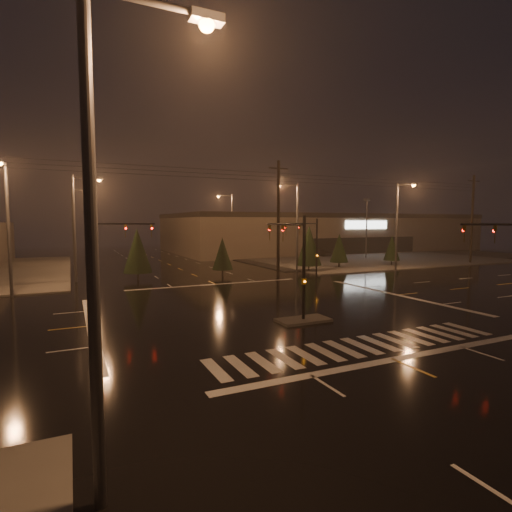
% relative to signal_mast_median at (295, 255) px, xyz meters
% --- Properties ---
extents(ground, '(140.00, 140.00, 0.00)m').
position_rel_signal_mast_median_xyz_m(ground, '(-0.00, 3.07, -3.75)').
color(ground, black).
rests_on(ground, ground).
extents(sidewalk_ne, '(36.00, 36.00, 0.12)m').
position_rel_signal_mast_median_xyz_m(sidewalk_ne, '(30.00, 33.07, -3.69)').
color(sidewalk_ne, '#4D4A45').
rests_on(sidewalk_ne, ground).
extents(median_island, '(3.00, 1.60, 0.15)m').
position_rel_signal_mast_median_xyz_m(median_island, '(-0.00, -0.93, -3.68)').
color(median_island, '#4D4A45').
rests_on(median_island, ground).
extents(crosswalk, '(15.00, 2.60, 0.01)m').
position_rel_signal_mast_median_xyz_m(crosswalk, '(-0.00, -5.93, -3.75)').
color(crosswalk, beige).
rests_on(crosswalk, ground).
extents(stop_bar_near, '(16.00, 0.50, 0.01)m').
position_rel_signal_mast_median_xyz_m(stop_bar_near, '(-0.00, -7.93, -3.75)').
color(stop_bar_near, beige).
rests_on(stop_bar_near, ground).
extents(stop_bar_far, '(16.00, 0.50, 0.01)m').
position_rel_signal_mast_median_xyz_m(stop_bar_far, '(-0.00, 14.07, -3.75)').
color(stop_bar_far, beige).
rests_on(stop_bar_far, ground).
extents(parking_lot, '(50.00, 24.00, 0.08)m').
position_rel_signal_mast_median_xyz_m(parking_lot, '(35.00, 31.07, -3.71)').
color(parking_lot, black).
rests_on(parking_lot, ground).
extents(retail_building, '(60.20, 28.30, 7.20)m').
position_rel_signal_mast_median_xyz_m(retail_building, '(35.00, 49.06, 0.09)').
color(retail_building, brown).
rests_on(retail_building, ground).
extents(signal_mast_median, '(0.25, 4.59, 6.00)m').
position_rel_signal_mast_median_xyz_m(signal_mast_median, '(0.00, 0.00, 0.00)').
color(signal_mast_median, black).
rests_on(signal_mast_median, ground).
extents(signal_mast_ne, '(4.84, 1.86, 6.00)m').
position_rel_signal_mast_median_xyz_m(signal_mast_ne, '(9.50, 13.21, 0.04)').
color(signal_mast_ne, black).
rests_on(signal_mast_ne, ground).
extents(signal_mast_nw, '(4.84, 1.86, 6.00)m').
position_rel_signal_mast_median_xyz_m(signal_mast_nw, '(-9.50, 13.21, 0.04)').
color(signal_mast_nw, black).
rests_on(signal_mast_nw, ground).
extents(streetlight_0, '(2.77, 0.32, 10.00)m').
position_rel_signal_mast_median_xyz_m(streetlight_0, '(-11.18, -11.93, 2.05)').
color(streetlight_0, '#38383A').
rests_on(streetlight_0, ground).
extents(streetlight_1, '(2.77, 0.32, 10.00)m').
position_rel_signal_mast_median_xyz_m(streetlight_1, '(-11.18, 21.07, 2.05)').
color(streetlight_1, '#38383A').
rests_on(streetlight_1, ground).
extents(streetlight_2, '(2.77, 0.32, 10.00)m').
position_rel_signal_mast_median_xyz_m(streetlight_2, '(-11.18, 37.07, 2.05)').
color(streetlight_2, '#38383A').
rests_on(streetlight_2, ground).
extents(streetlight_3, '(2.77, 0.32, 10.00)m').
position_rel_signal_mast_median_xyz_m(streetlight_3, '(11.18, 19.07, 2.05)').
color(streetlight_3, '#38383A').
rests_on(streetlight_3, ground).
extents(streetlight_4, '(2.77, 0.32, 10.00)m').
position_rel_signal_mast_median_xyz_m(streetlight_4, '(11.18, 39.07, 2.05)').
color(streetlight_4, '#38383A').
rests_on(streetlight_4, ground).
extents(streetlight_5, '(0.32, 2.77, 10.00)m').
position_rel_signal_mast_median_xyz_m(streetlight_5, '(-16.00, 14.26, 2.05)').
color(streetlight_5, '#38383A').
rests_on(streetlight_5, ground).
extents(streetlight_6, '(0.32, 2.77, 10.00)m').
position_rel_signal_mast_median_xyz_m(streetlight_6, '(22.00, 14.26, 2.05)').
color(streetlight_6, '#38383A').
rests_on(streetlight_6, ground).
extents(utility_pole_1, '(2.20, 0.32, 12.00)m').
position_rel_signal_mast_median_xyz_m(utility_pole_1, '(8.00, 17.07, 2.38)').
color(utility_pole_1, black).
rests_on(utility_pole_1, ground).
extents(utility_pole_2, '(2.20, 0.32, 12.00)m').
position_rel_signal_mast_median_xyz_m(utility_pole_2, '(38.00, 17.07, 2.38)').
color(utility_pole_2, black).
rests_on(utility_pole_2, ground).
extents(conifer_0, '(2.92, 2.92, 5.26)m').
position_rel_signal_mast_median_xyz_m(conifer_0, '(12.91, 18.77, -0.78)').
color(conifer_0, black).
rests_on(conifer_0, ground).
extents(conifer_1, '(2.27, 2.27, 4.25)m').
position_rel_signal_mast_median_xyz_m(conifer_1, '(18.31, 20.32, -1.28)').
color(conifer_1, black).
rests_on(conifer_1, ground).
extents(conifer_2, '(2.07, 2.07, 3.93)m').
position_rel_signal_mast_median_xyz_m(conifer_2, '(25.90, 19.32, -1.44)').
color(conifer_2, black).
rests_on(conifer_2, ground).
extents(conifer_3, '(2.78, 2.78, 5.04)m').
position_rel_signal_mast_median_xyz_m(conifer_3, '(-5.97, 20.10, -0.88)').
color(conifer_3, black).
rests_on(conifer_3, ground).
extents(conifer_4, '(2.15, 2.15, 4.06)m').
position_rel_signal_mast_median_xyz_m(conifer_4, '(2.46, 19.01, -1.38)').
color(conifer_4, black).
rests_on(conifer_4, ground).
extents(car_parked, '(2.62, 4.43, 1.41)m').
position_rel_signal_mast_median_xyz_m(car_parked, '(25.34, 34.99, -3.04)').
color(car_parked, black).
rests_on(car_parked, ground).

